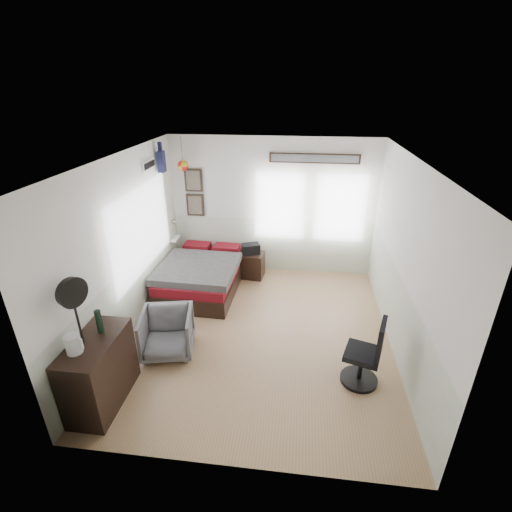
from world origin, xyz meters
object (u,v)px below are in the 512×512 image
object	(u,v)px
bed	(202,275)
task_chair	(366,358)
armchair	(167,333)
nightstand	(251,265)
dresser	(100,371)

from	to	relation	value
bed	task_chair	xyz separation A→B (m)	(2.70, -2.11, 0.10)
bed	task_chair	distance (m)	3.43
armchair	nightstand	distance (m)	2.61
armchair	nightstand	xyz separation A→B (m)	(0.87, 2.46, -0.08)
bed	dresser	xyz separation A→B (m)	(-0.51, -2.80, 0.16)
dresser	task_chair	distance (m)	3.29
task_chair	dresser	bearing A→B (deg)	-150.35
nightstand	armchair	bearing A→B (deg)	-103.57
armchair	task_chair	world-z (taller)	task_chair
nightstand	task_chair	world-z (taller)	task_chair
nightstand	dresser	bearing A→B (deg)	-105.58
dresser	armchair	xyz separation A→B (m)	(0.48, 0.98, -0.12)
dresser	armchair	distance (m)	1.10
dresser	armchair	world-z (taller)	dresser
bed	armchair	world-z (taller)	armchair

